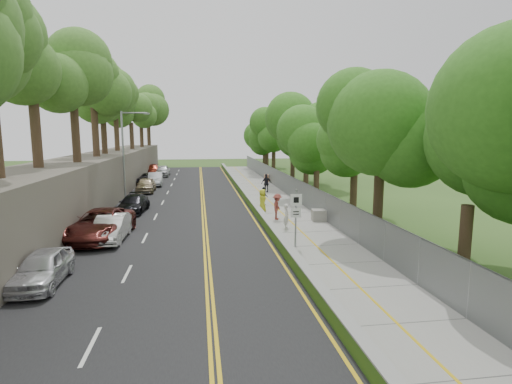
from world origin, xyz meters
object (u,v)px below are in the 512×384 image
Objects in this scene: car_0 at (42,268)px; painter_0 at (262,201)px; construction_barrel at (266,178)px; concrete_block at (320,215)px; streetlight at (126,149)px; person_far at (266,183)px; car_1 at (111,228)px; signpost at (296,212)px; car_2 at (101,224)px.

car_0 is 2.26× the size of painter_0.
concrete_block is at bearing -89.95° from construction_barrel.
person_far is (13.26, 2.49, -3.64)m from streetlight.
car_1 is at bearing -117.65° from construction_barrel.
signpost is (11.51, -17.02, -2.68)m from streetlight.
car_2 reaches higher than car_1.
construction_barrel is at bearing 65.62° from car_2.
signpost is at bearing 70.82° from person_far.
signpost reaches higher than painter_0.
car_1 is at bearing 78.04° from car_0.
concrete_block is 17.61m from car_0.
signpost reaches higher than person_far.
car_0 is at bearing 46.58° from person_far.
construction_barrel is 0.16× the size of car_2.
streetlight is at bearing 89.80° from car_0.
construction_barrel is 0.52× the size of painter_0.
car_0 is at bearing -146.11° from concrete_block.
concrete_block is (14.76, -11.00, -4.21)m from streetlight.
car_1 is 2.34× the size of person_far.
construction_barrel is 28.61m from car_1.
car_0 is at bearing -114.59° from construction_barrel.
car_2 is (0.66, 7.04, 0.14)m from car_0.
signpost is at bearing -118.38° from concrete_block.
construction_barrel is 28.50m from car_2.
streetlight is at bearing 98.25° from car_2.
painter_0 is (10.40, 6.09, 0.08)m from car_2.
car_2 is (0.81, -13.78, -3.76)m from streetlight.
streetlight is 14.85m from car_1.
car_0 is (-11.36, -3.80, -1.23)m from signpost.
painter_0 is 0.95× the size of person_far.
car_2 reaches higher than construction_barrel.
streetlight is 4.42× the size of painter_0.
car_1 is at bearing -166.20° from concrete_block.
car_0 is at bearing -89.59° from streetlight.
construction_barrel is at bearing -113.84° from person_far.
car_2 is at bearing 163.19° from signpost.
car_2 is 12.05m from painter_0.
signpost is 0.51× the size of car_2.
car_2 is (-13.95, -2.78, 0.44)m from concrete_block.
car_1 is 2.46× the size of painter_0.
streetlight is 4.21× the size of person_far.
concrete_block is 4.88m from painter_0.
car_2 is at bearing 124.14° from painter_0.
car_1 is 20.50m from person_far.
person_far reaches higher than car_0.
car_1 is (-13.28, -25.34, 0.25)m from construction_barrel.
car_0 is at bearing -99.82° from car_1.
car_2 is at bearing -86.64° from streetlight.
car_0 is 2.15× the size of person_far.
car_1 is at bearing 40.80° from person_far.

